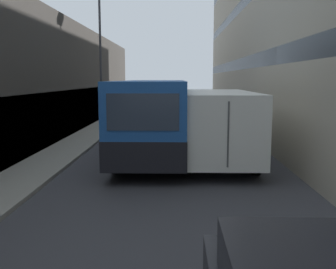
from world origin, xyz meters
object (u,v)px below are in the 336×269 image
object	(u,v)px
panel_van	(142,109)
street_lamp	(100,36)
bus	(154,116)
box_truck	(214,121)

from	to	relation	value
panel_van	street_lamp	world-z (taller)	street_lamp
panel_van	bus	bearing A→B (deg)	-82.38
bus	street_lamp	world-z (taller)	street_lamp
bus	street_lamp	size ratio (longest dim) A/B	1.28
bus	street_lamp	bearing A→B (deg)	120.15
panel_van	street_lamp	bearing A→B (deg)	-107.94
panel_van	street_lamp	xyz separation A→B (m)	(-1.71, -5.28, 4.31)
box_truck	street_lamp	size ratio (longest dim) A/B	1.14
bus	box_truck	xyz separation A→B (m)	(2.40, -0.50, -0.13)
bus	street_lamp	distance (m)	7.29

